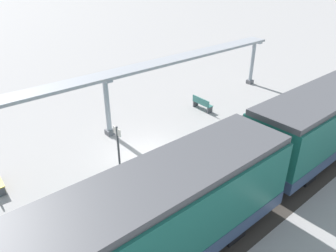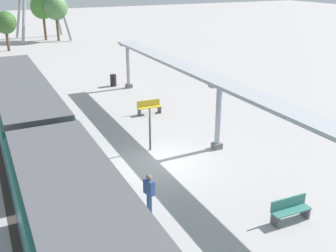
{
  "view_description": "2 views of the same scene",
  "coord_description": "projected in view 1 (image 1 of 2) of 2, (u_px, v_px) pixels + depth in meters",
  "views": [
    {
      "loc": [
        -10.94,
        7.83,
        8.87
      ],
      "look_at": [
        -0.52,
        -0.94,
        1.66
      ],
      "focal_mm": 34.12,
      "sensor_mm": 36.0,
      "label": 1
    },
    {
      "loc": [
        -6.86,
        -14.78,
        8.23
      ],
      "look_at": [
        0.9,
        1.05,
        1.31
      ],
      "focal_mm": 41.72,
      "sensor_mm": 36.0,
      "label": 2
    }
  ],
  "objects": [
    {
      "name": "bench_near_end",
      "position": [
        202.0,
        104.0,
        20.76
      ],
      "size": [
        1.52,
        0.5,
        0.86
      ],
      "color": "#387A72",
      "rests_on": "ground"
    },
    {
      "name": "platform_info_sign",
      "position": [
        118.0,
        143.0,
        14.62
      ],
      "size": [
        0.56,
        0.1,
        2.2
      ],
      "color": "#4C4C51",
      "rests_on": "ground"
    },
    {
      "name": "canopy_beam",
      "position": [
        107.0,
        76.0,
        16.56
      ],
      "size": [
        1.2,
        26.03,
        0.16
      ],
      "primitive_type": "cube",
      "color": "#A8AAB2",
      "rests_on": "canopy_pillar_nearest"
    },
    {
      "name": "tactile_edge_strip",
      "position": [
        195.0,
        191.0,
        13.68
      ],
      "size": [
        0.48,
        31.97,
        0.01
      ],
      "primitive_type": "cube",
      "color": "gold",
      "rests_on": "ground"
    },
    {
      "name": "canopy_pillar_second",
      "position": [
        107.0,
        107.0,
        17.27
      ],
      "size": [
        1.1,
        0.44,
        3.35
      ],
      "color": "slate",
      "rests_on": "ground"
    },
    {
      "name": "train_far_carriage",
      "position": [
        121.0,
        243.0,
        8.88
      ],
      "size": [
        2.65,
        12.44,
        3.48
      ],
      "color": "#1D685C",
      "rests_on": "ground"
    },
    {
      "name": "trackbed",
      "position": [
        228.0,
        214.0,
        12.44
      ],
      "size": [
        3.2,
        43.97,
        0.01
      ],
      "primitive_type": "cube",
      "color": "#38332D",
      "rests_on": "ground"
    },
    {
      "name": "passenger_waiting_near_edge",
      "position": [
        226.0,
        134.0,
        16.12
      ],
      "size": [
        0.31,
        0.48,
        1.55
      ],
      "color": "#2F547C",
      "rests_on": "ground"
    },
    {
      "name": "ground_plane",
      "position": [
        147.0,
        157.0,
        16.0
      ],
      "size": [
        176.0,
        176.0,
        0.0
      ],
      "primitive_type": "plane",
      "color": "#A7A3A2"
    },
    {
      "name": "canopy_pillar_nearest",
      "position": [
        252.0,
        63.0,
        24.55
      ],
      "size": [
        1.1,
        0.44,
        3.35
      ],
      "color": "slate",
      "rests_on": "ground"
    }
  ]
}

